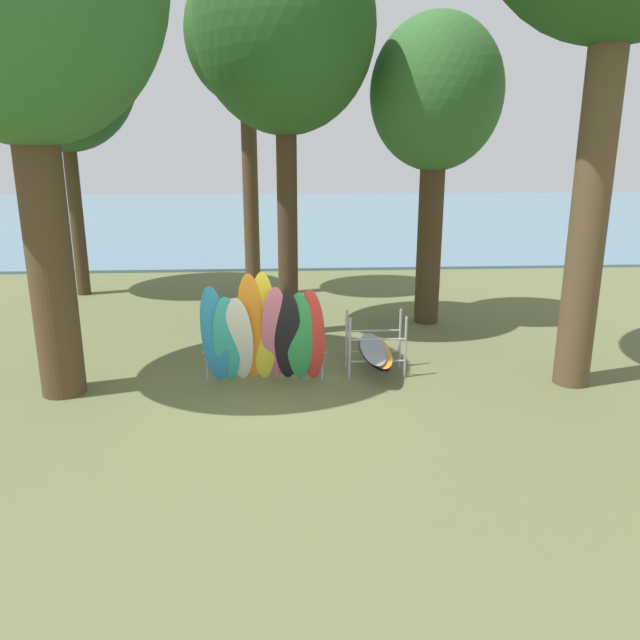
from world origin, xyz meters
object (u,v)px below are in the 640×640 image
at_px(tree_mid_behind, 436,100).
at_px(tree_far_left_back, 246,37).
at_px(leaning_board_pile, 263,335).
at_px(board_storage_rack, 375,351).
at_px(tree_far_right_back, 285,29).
at_px(tree_deep_back, 61,65).

distance_m(tree_mid_behind, tree_far_left_back, 5.92).
height_order(tree_mid_behind, leaning_board_pile, tree_mid_behind).
xyz_separation_m(leaning_board_pile, board_storage_rack, (2.22, 0.53, -0.53)).
xyz_separation_m(tree_mid_behind, tree_far_right_back, (-3.59, -0.90, 1.36)).
xyz_separation_m(tree_far_left_back, leaning_board_pile, (0.53, -7.45, -6.31)).
bearing_deg(board_storage_rack, tree_far_left_back, 111.67).
bearing_deg(tree_mid_behind, tree_far_right_back, -165.86).
bearing_deg(board_storage_rack, tree_mid_behind, 63.15).
bearing_deg(tree_deep_back, tree_far_left_back, -5.33).
height_order(tree_mid_behind, tree_far_left_back, tree_far_left_back).
xyz_separation_m(tree_deep_back, leaning_board_pile, (5.78, -7.94, -5.64)).
bearing_deg(leaning_board_pile, tree_far_left_back, 94.07).
bearing_deg(leaning_board_pile, tree_mid_behind, 45.97).
height_order(tree_far_left_back, tree_deep_back, tree_far_left_back).
xyz_separation_m(tree_far_right_back, tree_deep_back, (-6.29, 4.60, -0.23)).
height_order(tree_far_left_back, leaning_board_pile, tree_far_left_back).
distance_m(tree_far_left_back, tree_deep_back, 5.31).
xyz_separation_m(tree_deep_back, board_storage_rack, (8.00, -7.41, -6.16)).
bearing_deg(tree_far_left_back, board_storage_rack, -68.33).
xyz_separation_m(tree_far_left_back, tree_deep_back, (-5.24, 0.49, -0.68)).
height_order(leaning_board_pile, board_storage_rack, leaning_board_pile).
height_order(tree_far_right_back, board_storage_rack, tree_far_right_back).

